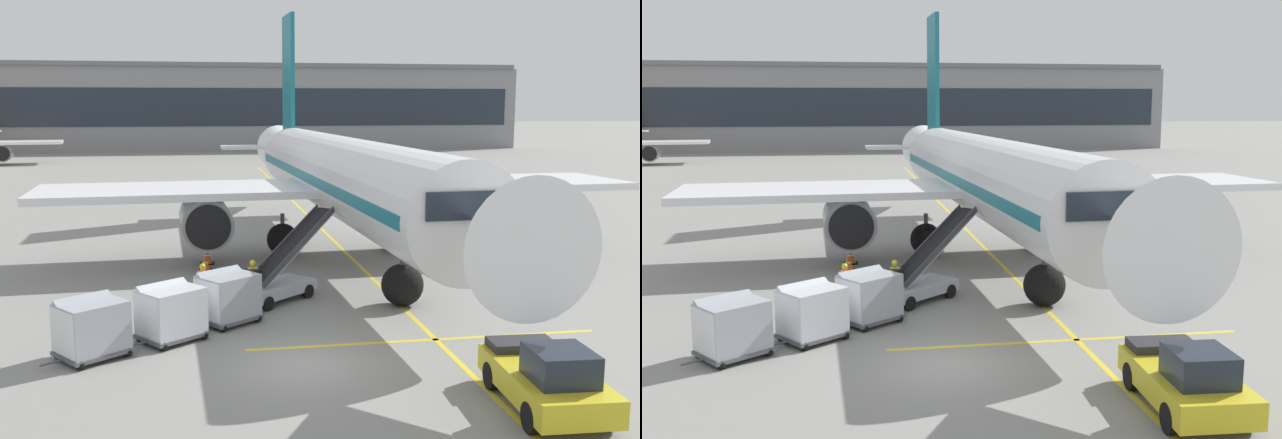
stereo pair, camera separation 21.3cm
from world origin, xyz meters
TOP-DOWN VIEW (x-y plane):
  - ground_plane at (0.00, 0.00)m, footprint 600.00×600.00m
  - parked_airplane at (4.27, 15.50)m, footprint 30.42×40.54m
  - belt_loader at (0.02, 7.50)m, footprint 4.63×4.27m
  - baggage_cart_lead at (-2.12, 4.66)m, footprint 2.67×2.48m
  - baggage_cart_second at (-4.07, 3.03)m, footprint 2.67×2.48m
  - baggage_cart_third at (-6.42, 1.73)m, footprint 2.67×2.48m
  - pushback_tug at (5.62, -4.21)m, footprint 2.33×4.51m
  - ground_crew_by_loader at (-1.02, 7.11)m, footprint 0.57×0.27m
  - ground_crew_by_carts at (-2.95, 6.81)m, footprint 0.44×0.44m
  - safety_cone_engine_keepout at (-2.66, 14.69)m, footprint 0.68×0.68m
  - safety_cone_wingtip at (-1.45, 10.62)m, footprint 0.59×0.59m
  - safety_cone_nose_mark at (-2.77, 13.20)m, footprint 0.60×0.60m
  - apron_guidance_line_lead_in at (4.63, 14.82)m, footprint 0.20×110.00m
  - apron_guidance_line_stop_bar at (4.30, 1.60)m, footprint 12.00×0.20m
  - terminal_building at (-13.90, 110.63)m, footprint 134.78×17.05m

SIDE VIEW (x-z plane):
  - ground_plane at x=0.00m, z-range 0.00..0.00m
  - apron_guidance_line_lead_in at x=4.63m, z-range 0.00..0.01m
  - apron_guidance_line_stop_bar at x=4.30m, z-range 0.00..0.01m
  - safety_cone_wingtip at x=-1.45m, z-range -0.01..0.66m
  - safety_cone_nose_mark at x=-2.77m, z-range -0.01..0.67m
  - safety_cone_engine_keepout at x=-2.66m, z-range -0.01..0.75m
  - pushback_tug at x=5.62m, z-range -0.09..1.74m
  - belt_loader at x=0.02m, z-range -0.82..2.69m
  - ground_crew_by_loader at x=-1.02m, z-range 0.13..1.87m
  - ground_crew_by_carts at x=-2.95m, z-range 0.13..1.87m
  - baggage_cart_lead at x=-2.12m, z-range 0.04..1.96m
  - baggage_cart_second at x=-4.07m, z-range 0.04..1.96m
  - baggage_cart_third at x=-6.42m, z-range 0.04..1.96m
  - parked_airplane at x=4.27m, z-range -2.96..11.04m
  - terminal_building at x=-13.90m, z-range -0.05..14.62m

